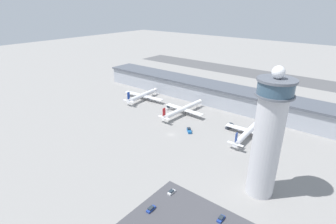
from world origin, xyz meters
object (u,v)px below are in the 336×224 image
(service_truck_catering, at_px, (230,126))
(service_truck_baggage, at_px, (189,130))
(car_black_suv, at_px, (151,209))
(car_green_van, at_px, (221,219))
(airplane_gate_alpha, at_px, (143,95))
(airplane_gate_charlie, at_px, (249,131))
(control_tower, at_px, (268,137))
(car_navy_sedan, at_px, (171,192))
(service_truck_fuel, at_px, (169,108))
(airplane_gate_bravo, at_px, (183,109))

(service_truck_catering, relative_size, service_truck_baggage, 1.24)
(car_black_suv, height_order, car_green_van, car_black_suv)
(airplane_gate_alpha, height_order, car_black_suv, airplane_gate_alpha)
(car_black_suv, bearing_deg, airplane_gate_charlie, 86.33)
(car_green_van, bearing_deg, control_tower, 78.38)
(airplane_gate_charlie, xyz_separation_m, car_black_suv, (-5.70, -88.96, -3.25))
(service_truck_catering, distance_m, car_navy_sedan, 79.65)
(car_green_van, bearing_deg, car_navy_sedan, 179.60)
(car_navy_sedan, bearing_deg, service_truck_fuel, 129.19)
(control_tower, xyz_separation_m, airplane_gate_charlie, (-25.38, 48.91, -24.78))
(control_tower, relative_size, car_navy_sedan, 14.41)
(car_navy_sedan, bearing_deg, car_black_suv, -90.81)
(service_truck_fuel, xyz_separation_m, car_black_suv, (63.77, -92.28, -0.45))
(airplane_gate_bravo, height_order, service_truck_baggage, airplane_gate_bravo)
(car_navy_sedan, height_order, car_black_suv, car_black_suv)
(service_truck_baggage, bearing_deg, airplane_gate_bravo, 133.40)
(airplane_gate_alpha, bearing_deg, service_truck_fuel, -5.80)
(airplane_gate_charlie, relative_size, car_green_van, 10.43)
(service_truck_baggage, bearing_deg, car_black_suv, -67.93)
(airplane_gate_charlie, relative_size, car_navy_sedan, 11.18)
(service_truck_catering, bearing_deg, service_truck_baggage, -129.05)
(airplane_gate_bravo, xyz_separation_m, car_green_van, (74.38, -77.81, -3.82))
(service_truck_fuel, bearing_deg, control_tower, -28.84)
(control_tower, bearing_deg, car_navy_sedan, -139.67)
(airplane_gate_alpha, distance_m, service_truck_catering, 86.22)
(service_truck_catering, bearing_deg, service_truck_fuel, -179.39)
(airplane_gate_alpha, height_order, airplane_gate_charlie, airplane_gate_alpha)
(airplane_gate_bravo, distance_m, service_truck_baggage, 29.87)
(airplane_gate_charlie, relative_size, car_black_suv, 9.73)
(car_black_suv, bearing_deg, service_truck_catering, 95.98)
(airplane_gate_alpha, xyz_separation_m, car_navy_sedan, (96.04, -81.71, -3.67))
(airplane_gate_charlie, bearing_deg, service_truck_baggage, -150.77)
(airplane_gate_charlie, bearing_deg, control_tower, -62.58)
(airplane_gate_alpha, xyz_separation_m, airplane_gate_bravo, (47.12, -4.09, 0.16))
(airplane_gate_bravo, distance_m, car_green_van, 107.71)
(service_truck_baggage, bearing_deg, car_navy_sedan, -63.03)
(car_black_suv, bearing_deg, airplane_gate_bravo, 118.05)
(airplane_gate_charlie, distance_m, car_black_suv, 89.20)
(airplane_gate_alpha, bearing_deg, car_navy_sedan, -40.39)
(service_truck_catering, relative_size, car_green_van, 1.90)
(car_navy_sedan, relative_size, car_black_suv, 0.87)
(airplane_gate_charlie, bearing_deg, service_truck_fuel, 177.26)
(control_tower, relative_size, airplane_gate_charlie, 1.29)
(airplane_gate_bravo, xyz_separation_m, car_navy_sedan, (48.92, -77.63, -3.83))
(airplane_gate_bravo, relative_size, car_black_suv, 9.87)
(airplane_gate_alpha, relative_size, service_truck_catering, 4.93)
(airplane_gate_alpha, height_order, service_truck_catering, airplane_gate_alpha)
(airplane_gate_charlie, xyz_separation_m, car_navy_sedan, (-5.51, -75.13, -3.28))
(control_tower, bearing_deg, service_truck_catering, 127.69)
(service_truck_catering, bearing_deg, airplane_gate_bravo, -177.94)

